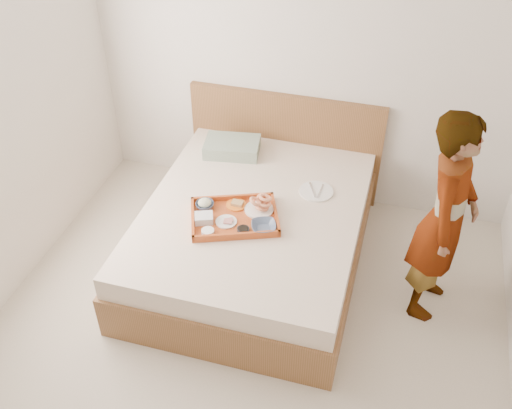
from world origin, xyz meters
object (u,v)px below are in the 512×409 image
at_px(bed, 253,235).
at_px(dinner_plate, 316,191).
at_px(tray, 234,217).
at_px(person, 445,219).

bearing_deg(bed, dinner_plate, 37.80).
bearing_deg(tray, dinner_plate, 22.23).
height_order(bed, dinner_plate, dinner_plate).
relative_size(bed, person, 1.29).
height_order(dinner_plate, person, person).
xyz_separation_m(dinner_plate, person, (0.91, -0.37, 0.24)).
relative_size(bed, dinner_plate, 7.77).
distance_m(dinner_plate, person, 1.01).
bearing_deg(tray, bed, 39.11).
relative_size(dinner_plate, person, 0.17).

